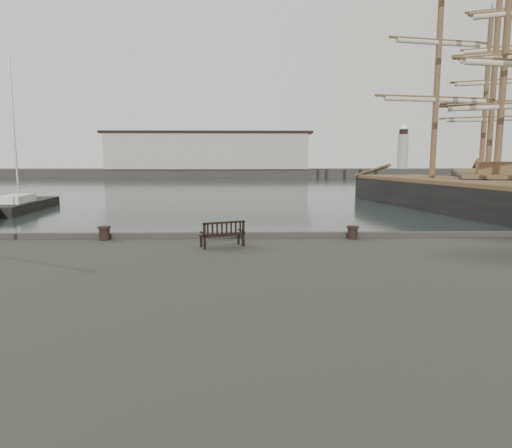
{
  "coord_description": "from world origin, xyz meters",
  "views": [
    {
      "loc": [
        0.88,
        -16.13,
        4.34
      ],
      "look_at": [
        1.23,
        -0.5,
        2.1
      ],
      "focal_mm": 32.0,
      "sensor_mm": 36.0,
      "label": 1
    }
  ],
  "objects_px": {
    "bollard_right": "(353,233)",
    "bollard_left": "(104,233)",
    "tall_ship_far": "(486,190)",
    "bench": "(222,239)",
    "yacht_d": "(22,208)"
  },
  "relations": [
    {
      "from": "bollard_left",
      "to": "tall_ship_far",
      "type": "xyz_separation_m",
      "value": [
        32.02,
        35.23,
        -0.92
      ]
    },
    {
      "from": "bollard_right",
      "to": "tall_ship_far",
      "type": "bearing_deg",
      "value": 56.4
    },
    {
      "from": "bench",
      "to": "yacht_d",
      "type": "relative_size",
      "value": 0.12
    },
    {
      "from": "bollard_left",
      "to": "bollard_right",
      "type": "height_order",
      "value": "bollard_left"
    },
    {
      "from": "bollard_right",
      "to": "tall_ship_far",
      "type": "relative_size",
      "value": 0.01
    },
    {
      "from": "yacht_d",
      "to": "tall_ship_far",
      "type": "xyz_separation_m",
      "value": [
        46.01,
        12.18,
        0.65
      ]
    },
    {
      "from": "bench",
      "to": "bollard_left",
      "type": "bearing_deg",
      "value": 139.1
    },
    {
      "from": "bollard_left",
      "to": "bollard_right",
      "type": "distance_m",
      "value": 8.62
    },
    {
      "from": "yacht_d",
      "to": "tall_ship_far",
      "type": "height_order",
      "value": "tall_ship_far"
    },
    {
      "from": "bench",
      "to": "tall_ship_far",
      "type": "height_order",
      "value": "tall_ship_far"
    },
    {
      "from": "bollard_right",
      "to": "tall_ship_far",
      "type": "xyz_separation_m",
      "value": [
        23.41,
        35.23,
        -0.91
      ]
    },
    {
      "from": "bollard_right",
      "to": "bollard_left",
      "type": "bearing_deg",
      "value": 180.0
    },
    {
      "from": "tall_ship_far",
      "to": "bench",
      "type": "bearing_deg",
      "value": -104.3
    },
    {
      "from": "bollard_left",
      "to": "yacht_d",
      "type": "xyz_separation_m",
      "value": [
        -13.99,
        23.05,
        -1.56
      ]
    },
    {
      "from": "bollard_right",
      "to": "yacht_d",
      "type": "relative_size",
      "value": 0.04
    }
  ]
}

